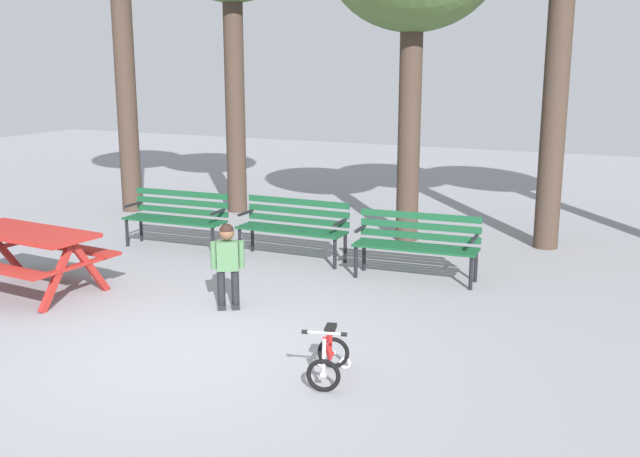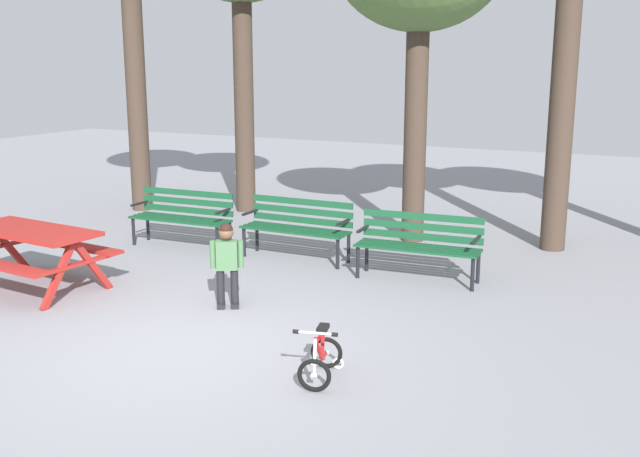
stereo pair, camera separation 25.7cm
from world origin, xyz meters
The scene contains 7 objects.
ground centered at (0.00, 0.00, 0.00)m, with size 36.00×36.00×0.00m, color gray.
picnic_table centered at (-2.81, 0.84, 0.59)m, with size 1.91×1.49×0.79m.
park_bench_far_left centered at (-2.45, 3.44, 0.51)m, with size 1.62×0.53×0.85m.
park_bench_left centered at (-0.54, 3.58, 0.51)m, with size 1.60×0.46×0.85m.
park_bench_right centered at (1.35, 3.36, 0.51)m, with size 1.63×0.57×0.85m.
child_standing centered at (-0.24, 1.29, 0.58)m, with size 0.34×0.27×1.00m.
kids_bicycle centered at (1.60, 0.00, 0.20)m, with size 0.47×0.62×0.54m.
Camera 1 is at (4.12, -5.65, 2.79)m, focal length 41.75 mm.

